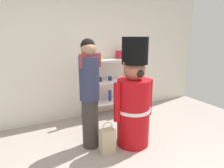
{
  "coord_description": "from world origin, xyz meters",
  "views": [
    {
      "loc": [
        -1.18,
        -1.75,
        1.72
      ],
      "look_at": [
        0.14,
        0.8,
        1.0
      ],
      "focal_mm": 31.93,
      "sensor_mm": 36.0,
      "label": 1
    }
  ],
  "objects_px": {
    "merchandise_shelf": "(110,79)",
    "teddy_bear_guard": "(134,99)",
    "person_shopper": "(90,92)",
    "shopping_bag": "(107,141)"
  },
  "relations": [
    {
      "from": "merchandise_shelf",
      "to": "person_shopper",
      "type": "relative_size",
      "value": 0.92
    },
    {
      "from": "teddy_bear_guard",
      "to": "shopping_bag",
      "type": "relative_size",
      "value": 3.42
    },
    {
      "from": "teddy_bear_guard",
      "to": "shopping_bag",
      "type": "bearing_deg",
      "value": -173.89
    },
    {
      "from": "person_shopper",
      "to": "merchandise_shelf",
      "type": "bearing_deg",
      "value": 50.02
    },
    {
      "from": "teddy_bear_guard",
      "to": "person_shopper",
      "type": "height_order",
      "value": "teddy_bear_guard"
    },
    {
      "from": "merchandise_shelf",
      "to": "teddy_bear_guard",
      "type": "distance_m",
      "value": 1.33
    },
    {
      "from": "merchandise_shelf",
      "to": "shopping_bag",
      "type": "relative_size",
      "value": 3.1
    },
    {
      "from": "merchandise_shelf",
      "to": "teddy_bear_guard",
      "type": "bearing_deg",
      "value": -101.45
    },
    {
      "from": "merchandise_shelf",
      "to": "person_shopper",
      "type": "distance_m",
      "value": 1.39
    },
    {
      "from": "teddy_bear_guard",
      "to": "merchandise_shelf",
      "type": "bearing_deg",
      "value": 78.55
    }
  ]
}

